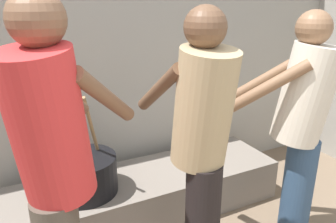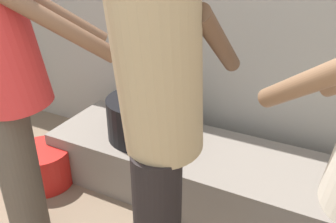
{
  "view_description": "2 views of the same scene",
  "coord_description": "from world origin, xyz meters",
  "px_view_note": "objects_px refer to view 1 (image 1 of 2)",
  "views": [
    {
      "loc": [
        -0.41,
        -0.11,
        1.6
      ],
      "look_at": [
        0.34,
        1.37,
        1.03
      ],
      "focal_mm": 34.9,
      "sensor_mm": 36.0,
      "label": 1
    },
    {
      "loc": [
        1.03,
        0.2,
        1.52
      ],
      "look_at": [
        0.51,
        1.22,
        0.94
      ],
      "focal_mm": 38.8,
      "sensor_mm": 36.0,
      "label": 2
    }
  ],
  "objects_px": {
    "cooking_pot_main": "(84,174)",
    "cook_in_cream_shirt": "(302,120)",
    "cook_in_tan_shirt": "(202,139)",
    "cook_in_red_shirt": "(54,165)"
  },
  "relations": [
    {
      "from": "cook_in_cream_shirt",
      "to": "cook_in_tan_shirt",
      "type": "relative_size",
      "value": 0.98
    },
    {
      "from": "cooking_pot_main",
      "to": "cook_in_tan_shirt",
      "type": "xyz_separation_m",
      "value": [
        0.5,
        -0.7,
        0.44
      ]
    },
    {
      "from": "cook_in_cream_shirt",
      "to": "cook_in_tan_shirt",
      "type": "bearing_deg",
      "value": -179.84
    },
    {
      "from": "cook_in_red_shirt",
      "to": "cook_in_tan_shirt",
      "type": "bearing_deg",
      "value": 2.06
    },
    {
      "from": "cook_in_cream_shirt",
      "to": "cook_in_tan_shirt",
      "type": "distance_m",
      "value": 0.74
    },
    {
      "from": "cook_in_tan_shirt",
      "to": "cook_in_red_shirt",
      "type": "bearing_deg",
      "value": -177.94
    },
    {
      "from": "cooking_pot_main",
      "to": "cook_in_cream_shirt",
      "type": "distance_m",
      "value": 1.49
    },
    {
      "from": "cook_in_red_shirt",
      "to": "cook_in_tan_shirt",
      "type": "relative_size",
      "value": 1.04
    },
    {
      "from": "cook_in_tan_shirt",
      "to": "cook_in_cream_shirt",
      "type": "bearing_deg",
      "value": 0.16
    },
    {
      "from": "cooking_pot_main",
      "to": "cook_in_tan_shirt",
      "type": "distance_m",
      "value": 0.97
    }
  ]
}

